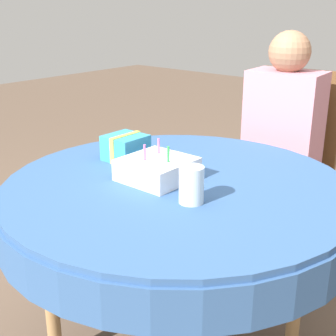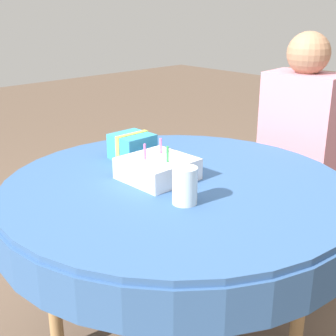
{
  "view_description": "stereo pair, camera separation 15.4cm",
  "coord_description": "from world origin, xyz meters",
  "px_view_note": "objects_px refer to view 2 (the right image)",
  "views": [
    {
      "loc": [
        0.91,
        -1.11,
        1.27
      ],
      "look_at": [
        -0.03,
        -0.01,
        0.75
      ],
      "focal_mm": 50.0,
      "sensor_mm": 36.0,
      "label": 1
    },
    {
      "loc": [
        1.02,
        -1.0,
        1.27
      ],
      "look_at": [
        -0.03,
        -0.01,
        0.75
      ],
      "focal_mm": 50.0,
      "sensor_mm": 36.0,
      "label": 2
    }
  ],
  "objects_px": {
    "birthday_cake": "(158,169)",
    "gift_box": "(132,146)",
    "drinking_glass": "(185,186)",
    "chair": "(305,169)",
    "person": "(298,139)"
  },
  "relations": [
    {
      "from": "chair",
      "to": "drinking_glass",
      "type": "distance_m",
      "value": 1.06
    },
    {
      "from": "chair",
      "to": "person",
      "type": "xyz_separation_m",
      "value": [
        0.01,
        -0.1,
        0.18
      ]
    },
    {
      "from": "person",
      "to": "birthday_cake",
      "type": "relative_size",
      "value": 5.41
    },
    {
      "from": "birthday_cake",
      "to": "gift_box",
      "type": "bearing_deg",
      "value": 161.61
    },
    {
      "from": "chair",
      "to": "birthday_cake",
      "type": "relative_size",
      "value": 4.52
    },
    {
      "from": "birthday_cake",
      "to": "person",
      "type": "bearing_deg",
      "value": 88.56
    },
    {
      "from": "birthday_cake",
      "to": "gift_box",
      "type": "height_order",
      "value": "birthday_cake"
    },
    {
      "from": "person",
      "to": "gift_box",
      "type": "distance_m",
      "value": 0.8
    },
    {
      "from": "chair",
      "to": "drinking_glass",
      "type": "xyz_separation_m",
      "value": [
        0.19,
        -1.01,
        0.25
      ]
    },
    {
      "from": "chair",
      "to": "gift_box",
      "type": "relative_size",
      "value": 6.75
    },
    {
      "from": "birthday_cake",
      "to": "drinking_glass",
      "type": "distance_m",
      "value": 0.22
    },
    {
      "from": "person",
      "to": "drinking_glass",
      "type": "relative_size",
      "value": 10.3
    },
    {
      "from": "gift_box",
      "to": "drinking_glass",
      "type": "bearing_deg",
      "value": -19.5
    },
    {
      "from": "chair",
      "to": "gift_box",
      "type": "height_order",
      "value": "chair"
    },
    {
      "from": "birthday_cake",
      "to": "gift_box",
      "type": "distance_m",
      "value": 0.24
    }
  ]
}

